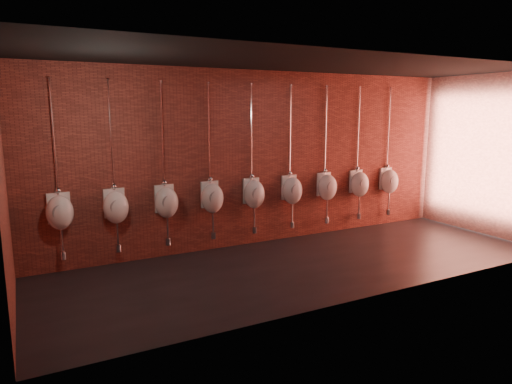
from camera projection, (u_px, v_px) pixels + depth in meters
The scene contains 11 objects.
ground at pixel (307, 264), 7.47m from camera, with size 8.50×8.50×0.00m, color black.
room_shell at pixel (310, 141), 7.12m from camera, with size 8.54×3.04×3.22m.
urinal_0 at pixel (60, 212), 6.86m from camera, with size 0.43×0.38×2.72m.
urinal_1 at pixel (116, 206), 7.23m from camera, with size 0.43×0.38×2.72m.
urinal_2 at pixel (166, 202), 7.61m from camera, with size 0.43×0.38×2.72m.
urinal_3 at pixel (212, 197), 7.98m from camera, with size 0.43×0.38×2.72m.
urinal_4 at pixel (254, 194), 8.36m from camera, with size 0.43×0.38×2.72m.
urinal_5 at pixel (292, 190), 8.73m from camera, with size 0.43×0.38×2.72m.
urinal_6 at pixel (327, 187), 9.10m from camera, with size 0.43×0.38×2.72m.
urinal_7 at pixel (359, 184), 9.48m from camera, with size 0.43×0.38×2.72m.
urinal_8 at pixel (389, 181), 9.85m from camera, with size 0.43×0.38×2.72m.
Camera 1 is at (-4.05, -5.95, 2.48)m, focal length 32.00 mm.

